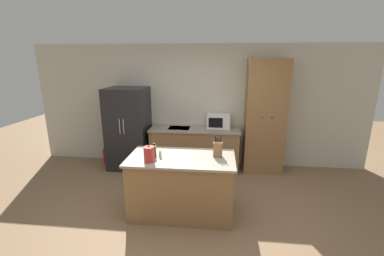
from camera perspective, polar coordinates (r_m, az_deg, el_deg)
The scene contains 14 objects.
ground_plane at distance 3.93m, azimuth -1.83°, elevation -20.50°, with size 14.00×14.00×0.00m, color #846647.
wall_back at distance 5.60m, azimuth 1.37°, elevation 4.92°, with size 7.20×0.06×2.60m.
refrigerator at distance 5.63m, azimuth -13.89°, elevation -0.06°, with size 0.83×0.75×1.72m.
back_counter at distance 5.51m, azimuth 0.61°, elevation -4.47°, with size 1.88×0.63×0.88m.
pantry_cabinet at distance 5.41m, azimuth 15.87°, elevation 2.38°, with size 0.78×0.53×2.30m.
kitchen_island at distance 3.95m, azimuth -2.30°, elevation -12.54°, with size 1.56×0.84×0.91m.
microwave at distance 5.43m, azimuth 5.89°, elevation 1.57°, with size 0.48×0.33×0.29m.
knife_block at distance 3.75m, azimuth 5.75°, elevation -4.73°, with size 0.13×0.07×0.32m.
spice_bottle_tall_dark at distance 3.85m, azimuth -9.35°, elevation -5.08°, with size 0.05×0.05×0.14m.
spice_bottle_short_red at distance 3.91m, azimuth -8.39°, elevation -4.60°, with size 0.06×0.06×0.16m.
spice_bottle_amber_oil at distance 3.77m, azimuth -7.07°, elevation -5.77°, with size 0.04×0.04×0.10m.
spice_bottle_green_herb at distance 3.76m, azimuth -8.35°, elevation -5.33°, with size 0.05×0.05×0.17m.
kettle at distance 3.61m, azimuth -9.53°, elevation -5.78°, with size 0.15×0.15×0.24m.
fire_extinguisher at distance 6.12m, azimuth -18.51°, elevation -5.88°, with size 0.14×0.14×0.41m.
Camera 1 is at (0.46, -3.16, 2.29)m, focal length 24.00 mm.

